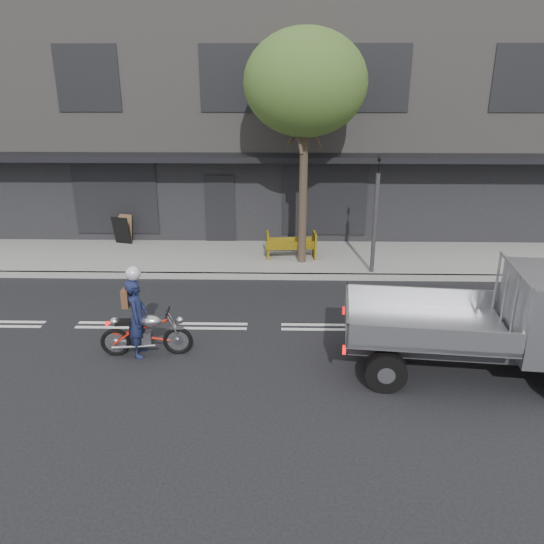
{
  "coord_description": "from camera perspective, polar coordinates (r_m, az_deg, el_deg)",
  "views": [
    {
      "loc": [
        1.62,
        -11.11,
        5.53
      ],
      "look_at": [
        1.37,
        0.5,
        1.18
      ],
      "focal_mm": 35.0,
      "sensor_mm": 36.0,
      "label": 1
    }
  ],
  "objects": [
    {
      "name": "motorcycle",
      "position": [
        11.34,
        -13.39,
        -6.36
      ],
      "size": [
        1.91,
        0.56,
        0.98
      ],
      "rotation": [
        0.0,
        0.0,
        0.08
      ],
      "color": "black",
      "rests_on": "ground"
    },
    {
      "name": "building_main",
      "position": [
        22.52,
        -3.02,
        16.62
      ],
      "size": [
        26.0,
        10.0,
        8.0
      ],
      "primitive_type": "cube",
      "color": "slate",
      "rests_on": "ground"
    },
    {
      "name": "flatbed_ute",
      "position": [
        11.11,
        26.44,
        -4.27
      ],
      "size": [
        4.99,
        2.43,
        2.23
      ],
      "rotation": [
        0.0,
        0.0,
        -0.1
      ],
      "color": "black",
      "rests_on": "ground"
    },
    {
      "name": "kerb",
      "position": [
        15.3,
        -4.93,
        -0.42
      ],
      "size": [
        32.0,
        0.2,
        0.15
      ],
      "primitive_type": "cube",
      "color": "gray",
      "rests_on": "ground"
    },
    {
      "name": "sandwich_board",
      "position": [
        18.46,
        -15.9,
        4.32
      ],
      "size": [
        0.68,
        0.54,
        0.94
      ],
      "primitive_type": null,
      "rotation": [
        0.0,
        0.0,
        -0.27
      ],
      "color": "black",
      "rests_on": "sidewalk"
    },
    {
      "name": "construction_barrier",
      "position": [
        16.19,
        2.06,
        2.74
      ],
      "size": [
        1.61,
        0.78,
        0.87
      ],
      "primitive_type": null,
      "rotation": [
        0.0,
        0.0,
        0.1
      ],
      "color": "gold",
      "rests_on": "sidewalk"
    },
    {
      "name": "street_tree",
      "position": [
        15.32,
        3.61,
        19.56
      ],
      "size": [
        3.4,
        3.4,
        6.74
      ],
      "color": "#382B21",
      "rests_on": "ground"
    },
    {
      "name": "rider",
      "position": [
        11.24,
        -14.27,
        -4.8
      ],
      "size": [
        0.45,
        0.64,
        1.68
      ],
      "primitive_type": "imported",
      "rotation": [
        0.0,
        0.0,
        1.65
      ],
      "color": "#161D3E",
      "rests_on": "ground"
    },
    {
      "name": "sidewalk",
      "position": [
        16.8,
        -4.37,
        1.53
      ],
      "size": [
        32.0,
        3.2,
        0.15
      ],
      "primitive_type": "cube",
      "color": "gray",
      "rests_on": "ground"
    },
    {
      "name": "ground",
      "position": [
        12.51,
        -6.38,
        -5.82
      ],
      "size": [
        80.0,
        80.0,
        0.0
      ],
      "primitive_type": "plane",
      "color": "black",
      "rests_on": "ground"
    },
    {
      "name": "traffic_light_pole",
      "position": [
        15.19,
        11.02,
        5.37
      ],
      "size": [
        0.12,
        0.12,
        3.5
      ],
      "color": "#2D2D30",
      "rests_on": "ground"
    }
  ]
}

